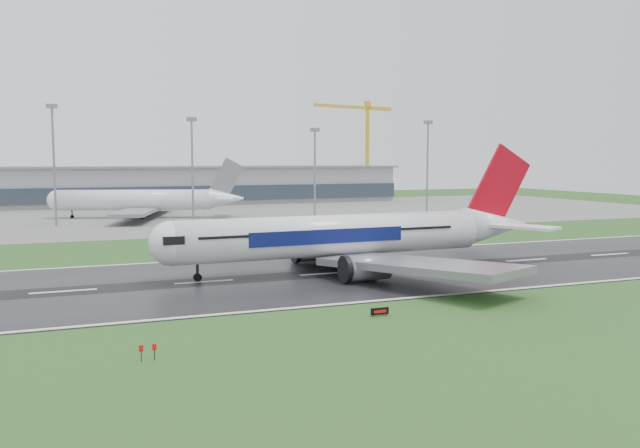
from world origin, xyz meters
name	(u,v)px	position (x,y,z in m)	size (l,w,h in m)	color
ground	(204,282)	(0.00, 0.00, 0.00)	(520.00, 520.00, 0.00)	#244E1C
runway	(204,282)	(0.00, 0.00, 0.05)	(400.00, 45.00, 0.10)	black
apron	(126,216)	(0.00, 125.00, 0.04)	(400.00, 130.00, 0.08)	slate
terminal	(111,187)	(0.00, 185.00, 7.50)	(240.00, 36.00, 15.00)	gray
main_airliner	(359,209)	(26.63, 1.51, 10.32)	(69.22, 65.92, 20.44)	white
parked_airliner	(143,189)	(4.70, 117.61, 9.25)	(62.60, 58.28, 18.35)	white
tower_crane	(367,150)	(122.78, 200.00, 23.36)	(47.55, 2.59, 46.72)	gold
runway_sign	(380,312)	(15.08, -29.39, 0.52)	(2.30, 0.26, 1.04)	black
floodmast_2	(54,168)	(-21.07, 100.00, 16.32)	(0.64, 0.64, 32.63)	gray
floodmast_3	(192,172)	(17.30, 100.00, 14.94)	(0.64, 0.64, 29.87)	gray
floodmast_4	(315,175)	(56.49, 100.00, 13.71)	(0.64, 0.64, 27.43)	gray
floodmast_5	(427,169)	(97.89, 100.00, 15.30)	(0.64, 0.64, 30.60)	gray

